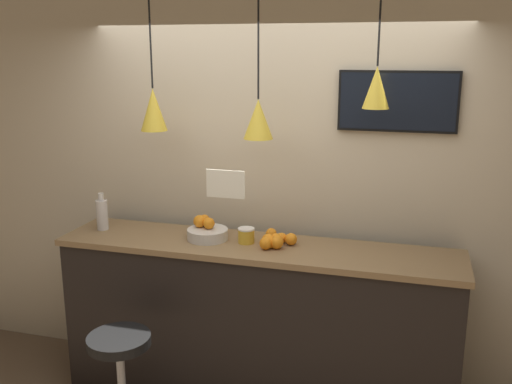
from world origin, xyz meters
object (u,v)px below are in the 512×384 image
Objects in this scene: mounted_tv at (398,101)px; fruit_bowl at (207,231)px; spread_jar at (246,235)px; juice_bottle at (102,214)px; bar_stool at (121,365)px.

fruit_bowl is at bearing -165.47° from mounted_tv.
fruit_bowl is 2.49× the size of spread_jar.
spread_jar is (1.05, 0.00, -0.06)m from juice_bottle.
bar_stool is at bearing -117.89° from fruit_bowl.
fruit_bowl is 0.37× the size of mounted_tv.
fruit_bowl is at bearing 178.68° from spread_jar.
mounted_tv reaches higher than bar_stool.
mounted_tv is at bearing 19.10° from spread_jar.
bar_stool is 2.34m from mounted_tv.
spread_jar is at bearing -1.32° from fruit_bowl.
fruit_bowl is at bearing 0.47° from juice_bottle.
mounted_tv is (0.89, 0.31, 0.86)m from spread_jar.
mounted_tv is at bearing 31.82° from bar_stool.
fruit_bowl is 0.77m from juice_bottle.
juice_bottle is 2.41× the size of spread_jar.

